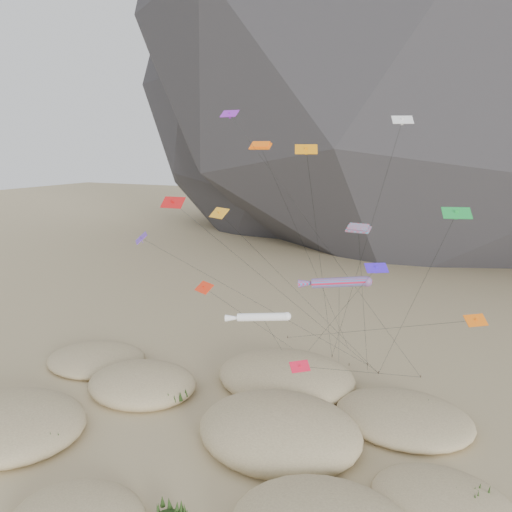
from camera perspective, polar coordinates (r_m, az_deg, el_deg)
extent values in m
plane|color=#CCB789|center=(44.78, -3.77, -22.36)|extent=(500.00, 500.00, 0.00)
ellipsoid|color=black|center=(151.44, 22.70, 24.66)|extent=(191.54, 147.29, 156.00)
ellipsoid|color=#2B2B30|center=(165.61, 5.75, 18.73)|extent=(136.20, 127.83, 116.00)
ellipsoid|color=#CCB789|center=(53.01, -26.45, -16.84)|extent=(14.65, 12.46, 3.39)
ellipsoid|color=#CCB789|center=(56.37, -12.87, -14.04)|extent=(11.99, 10.20, 3.18)
ellipsoid|color=#CCB789|center=(46.67, 2.70, -19.30)|extent=(14.72, 12.52, 4.45)
ellipsoid|color=#CCB789|center=(42.28, 20.49, -24.87)|extent=(10.20, 8.67, 1.91)
ellipsoid|color=#CCB789|center=(56.54, 3.45, -13.55)|extent=(15.31, 13.01, 3.57)
ellipsoid|color=#CCB789|center=(51.32, 16.47, -17.24)|extent=(12.81, 10.89, 2.53)
ellipsoid|color=#CCB789|center=(64.36, -17.77, -11.14)|extent=(12.21, 10.38, 2.07)
ellipsoid|color=black|center=(48.86, -22.77, -19.04)|extent=(2.24, 1.92, 0.67)
ellipsoid|color=black|center=(55.19, -12.99, -14.55)|extent=(3.30, 2.83, 0.99)
ellipsoid|color=black|center=(52.99, -9.40, -15.71)|extent=(2.01, 1.72, 0.60)
ellipsoid|color=black|center=(46.03, 1.51, -19.64)|extent=(3.88, 3.32, 1.16)
ellipsoid|color=black|center=(46.74, 8.55, -19.39)|extent=(2.85, 2.43, 0.85)
ellipsoid|color=black|center=(45.47, -2.10, -20.39)|extent=(2.19, 1.88, 0.66)
ellipsoid|color=black|center=(43.11, 23.41, -24.05)|extent=(2.02, 1.73, 0.61)
ellipsoid|color=black|center=(56.14, 2.55, -13.51)|extent=(2.63, 2.25, 0.79)
ellipsoid|color=black|center=(56.28, 4.16, -13.58)|extent=(2.47, 2.12, 0.74)
ellipsoid|color=black|center=(52.28, 18.04, -16.60)|extent=(2.06, 1.76, 0.62)
ellipsoid|color=black|center=(50.86, 14.13, -17.34)|extent=(2.01, 1.72, 0.60)
ellipsoid|color=black|center=(63.26, -16.09, -11.42)|extent=(2.28, 1.95, 0.68)
ellipsoid|color=black|center=(62.37, -14.98, -11.80)|extent=(1.93, 1.65, 0.58)
cylinder|color=#3F2D1E|center=(63.38, 5.50, -11.26)|extent=(0.08, 0.08, 0.30)
cylinder|color=#3F2D1E|center=(63.70, 8.68, -11.22)|extent=(0.08, 0.08, 0.30)
cylinder|color=#3F2D1E|center=(61.74, 10.59, -12.09)|extent=(0.08, 0.08, 0.30)
cylinder|color=#3F2D1E|center=(62.25, 12.66, -11.97)|extent=(0.08, 0.08, 0.30)
cylinder|color=#3F2D1E|center=(60.43, 13.82, -12.81)|extent=(0.08, 0.08, 0.30)
cylinder|color=#3F2D1E|center=(68.98, 3.63, -9.21)|extent=(0.08, 0.08, 0.30)
cylinder|color=#3F2D1E|center=(60.83, 18.31, -12.92)|extent=(0.08, 0.08, 0.30)
cylinder|color=#3F2D1E|center=(63.48, -0.90, -11.16)|extent=(0.08, 0.08, 0.30)
cylinder|color=red|center=(48.03, 9.48, -2.97)|extent=(5.32, 2.12, 1.48)
sphere|color=red|center=(47.96, 12.58, -2.87)|extent=(1.00, 1.00, 1.00)
cone|color=red|center=(48.27, 6.09, -3.11)|extent=(2.28, 1.32, 1.06)
cylinder|color=black|center=(54.43, 9.46, -8.27)|extent=(2.14, 9.06, 12.94)
cylinder|color=white|center=(44.74, 0.70, -6.98)|extent=(4.51, 1.95, 1.02)
sphere|color=white|center=(44.45, 3.56, -6.89)|extent=(0.75, 0.75, 0.75)
cone|color=white|center=(45.20, -2.41, -7.09)|extent=(1.93, 1.13, 0.76)
cylinder|color=black|center=(53.96, 2.29, -9.58)|extent=(3.74, 15.49, 10.69)
cube|color=#FF650D|center=(51.27, 0.51, 12.44)|extent=(2.24, 0.97, 0.67)
cube|color=#FF650D|center=(51.27, 0.51, 12.63)|extent=(1.90, 0.76, 0.65)
cylinder|color=black|center=(57.88, 6.17, -0.39)|extent=(6.41, 13.69, 25.57)
cube|color=#FF1A2C|center=(48.98, 11.60, 3.03)|extent=(2.41, 1.22, 0.64)
cube|color=#FF1A2C|center=(48.95, 11.61, 3.27)|extent=(2.04, 0.98, 0.64)
cylinder|color=black|center=(54.57, 12.17, -5.65)|extent=(0.12, 7.44, 17.76)
cube|color=#3A1AE5|center=(44.33, 13.60, -1.33)|extent=(2.18, 1.87, 0.64)
cube|color=#3A1AE5|center=(44.36, 13.59, -1.52)|extent=(0.28, 0.25, 0.67)
cylinder|color=black|center=(53.54, 8.87, -7.24)|extent=(10.80, 12.58, 15.23)
cube|color=red|center=(47.73, -9.48, 6.06)|extent=(2.28, 1.14, 0.98)
cube|color=red|center=(47.74, -9.47, 5.88)|extent=(0.28, 0.35, 0.74)
cylinder|color=black|center=(52.29, 3.45, -4.64)|extent=(17.25, 14.92, 20.35)
cube|color=#169438|center=(47.40, 21.96, 4.58)|extent=(2.74, 1.97, 0.89)
cube|color=#169438|center=(47.42, 21.95, 4.40)|extent=(0.35, 0.32, 0.85)
cylinder|color=black|center=(53.19, 17.44, -5.24)|extent=(7.26, 7.04, 19.77)
cube|color=#E65F0C|center=(46.24, 23.82, -6.74)|extent=(2.07, 1.92, 0.78)
cube|color=#E65F0C|center=(46.28, 23.80, -6.92)|extent=(0.34, 0.34, 0.64)
cylinder|color=black|center=(56.77, 11.74, -8.39)|extent=(23.12, 15.89, 11.17)
cube|color=red|center=(43.88, 5.03, -12.46)|extent=(1.84, 1.77, 0.70)
cube|color=red|center=(43.94, 5.03, -12.64)|extent=(0.31, 0.31, 0.58)
cylinder|color=black|center=(52.05, 12.74, -12.86)|extent=(8.27, 17.55, 7.08)
cube|color=#511DAC|center=(50.91, -12.98, 2.03)|extent=(2.27, 2.37, 0.95)
cube|color=#511DAC|center=(50.94, -12.97, 1.86)|extent=(0.42, 0.42, 0.74)
cylinder|color=black|center=(54.80, 1.01, -5.87)|extent=(19.76, 16.34, 16.60)
cube|color=purple|center=(47.63, -3.04, 15.94)|extent=(1.70, 0.93, 0.67)
cube|color=purple|center=(47.62, -3.04, 15.76)|extent=(0.21, 0.23, 0.57)
cylinder|color=black|center=(51.66, 9.02, -0.34)|extent=(17.18, 13.09, 28.44)
cube|color=#F7A11A|center=(52.59, -4.23, 4.92)|extent=(2.52, 1.94, 0.98)
cube|color=#F7A11A|center=(52.61, -4.23, 4.76)|extent=(0.39, 0.42, 0.75)
cylinder|color=black|center=(55.17, 5.33, -4.67)|extent=(15.86, 8.54, 18.67)
cube|color=silver|center=(48.30, 16.41, 14.72)|extent=(2.09, 1.59, 0.76)
cube|color=silver|center=(48.29, 16.40, 14.54)|extent=(0.30, 0.31, 0.63)
cylinder|color=black|center=(54.49, 11.99, -0.12)|extent=(8.20, 8.66, 27.84)
cube|color=#FF2D0D|center=(51.33, -5.94, -3.61)|extent=(2.43, 1.99, 0.86)
cube|color=#FF2D0D|center=(51.37, -5.94, -3.77)|extent=(0.35, 0.36, 0.74)
cylinder|color=black|center=(56.96, 0.33, -7.92)|extent=(6.56, 12.67, 11.39)
cube|color=orange|center=(46.84, 5.76, 12.04)|extent=(2.27, 1.65, 0.88)
cube|color=orange|center=(46.84, 5.75, 11.86)|extent=(0.34, 0.37, 0.68)
cylinder|color=black|center=(54.16, 7.44, -1.44)|extent=(0.31, 12.09, 25.24)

